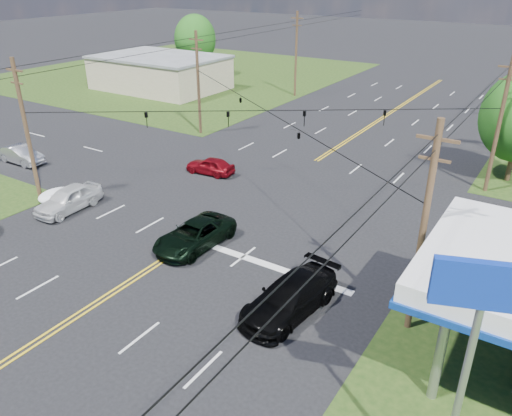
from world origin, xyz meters
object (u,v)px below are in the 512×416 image
Objects in this scene: pole_nw at (198,82)px; pole_left_far at (296,53)px; tree_far_l at (195,39)px; pole_se at (423,229)px; pole_sw at (26,129)px; polesign_se at (477,324)px; pickup_white at (68,199)px; suv_black at (290,297)px; sedan_silver at (21,155)px; retail_nw at (160,73)px; pole_ne at (499,124)px; pickup_dkgreen at (195,235)px.

pole_nw is 19.00m from pole_left_far.
pole_se is at bearing -42.34° from tree_far_l.
pole_sw is 1.13× the size of polesign_se.
pole_se and pole_nw have the same top height.
tree_far_l reaches higher than pickup_white.
tree_far_l is at bearing 115.94° from pickup_white.
pole_sw is at bearing -177.80° from suv_black.
sedan_silver is at bearing 162.96° from polesign_se.
suv_black is at bearing -5.17° from pole_sw.
tree_far_l is 47.18m from pickup_white.
retail_nw is 1.68× the size of pole_nw.
pole_ne is at bearing -27.07° from tree_far_l.
retail_nw reaches higher than pickup_white.
pole_nw reaches higher than suv_black.
polesign_se is (29.21, -44.64, 1.52)m from pole_left_far.
pole_left_far reaches higher than polesign_se.
pole_ne is 1.13× the size of polesign_se.
pole_sw is 1.00× the size of pole_se.
pole_ne reaches higher than pickup_white.
pickup_dkgreen is (-12.50, 0.50, -4.18)m from pole_se.
sedan_silver is at bearing 174.08° from pickup_dkgreen.
polesign_se reaches higher than pickup_white.
tree_far_l is at bearing 137.66° from pole_se.
polesign_se is at bearing -18.76° from pickup_white.
tree_far_l reaches higher than sedan_silver.
pole_left_far is at bearing -11.89° from tree_far_l.
sedan_silver is at bearing -70.30° from retail_nw.
pole_left_far is 1.76× the size of suv_black.
tree_far_l is 1.64× the size of pickup_dkgreen.
pole_se is 1.09× the size of tree_far_l.
pole_left_far is at bearing 143.84° from pole_ne.
pole_left_far is at bearing 90.00° from pole_nw.
suv_black is at bearing -102.22° from sedan_silver.
pole_se is 1.78× the size of pickup_dkgreen.
tree_far_l is (-19.00, 23.00, 0.28)m from pole_nw.
pole_nw reaches higher than tree_far_l.
pole_nw is 16.70m from sedan_silver.
pole_left_far is (-26.00, 37.00, 0.25)m from pole_se.
pole_left_far reaches higher than pole_ne.
retail_nw is at bearing -160.56° from pole_left_far.
pickup_white is at bearing -84.63° from pole_left_far.
pole_ne is at bearing 83.41° from suv_black.
pole_left_far is (17.00, 6.00, 3.17)m from retail_nw.
polesign_se is at bearing -41.28° from pole_nw.
retail_nw is at bearing -78.69° from tree_far_l.
tree_far_l is 58.86m from suv_black.
retail_nw is 3.67× the size of sedan_silver.
pole_left_far is 34.54m from sedan_silver.
pole_se is 18.00m from pole_ne.
pickup_white is at bearing 163.92° from polesign_se.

